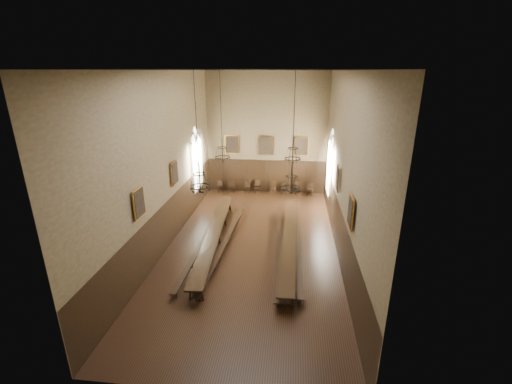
% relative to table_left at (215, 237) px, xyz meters
% --- Properties ---
extents(floor, '(9.00, 18.00, 0.02)m').
position_rel_table_left_xyz_m(floor, '(2.04, 0.00, -0.43)').
color(floor, black).
rests_on(floor, ground).
extents(ceiling, '(9.00, 18.00, 0.02)m').
position_rel_table_left_xyz_m(ceiling, '(2.04, 0.00, 8.59)').
color(ceiling, black).
rests_on(ceiling, ground).
extents(wall_back, '(9.00, 0.02, 9.00)m').
position_rel_table_left_xyz_m(wall_back, '(2.04, 9.01, 4.08)').
color(wall_back, '#7F6E4E').
rests_on(wall_back, ground).
extents(wall_front, '(9.00, 0.02, 9.00)m').
position_rel_table_left_xyz_m(wall_front, '(2.04, -9.01, 4.08)').
color(wall_front, '#7F6E4E').
rests_on(wall_front, ground).
extents(wall_left, '(0.02, 18.00, 9.00)m').
position_rel_table_left_xyz_m(wall_left, '(-2.47, 0.00, 4.08)').
color(wall_left, '#7F6E4E').
rests_on(wall_left, ground).
extents(wall_right, '(0.02, 18.00, 9.00)m').
position_rel_table_left_xyz_m(wall_right, '(6.55, 0.00, 4.08)').
color(wall_right, '#7F6E4E').
rests_on(wall_right, ground).
extents(wainscot_panelling, '(9.00, 18.00, 2.50)m').
position_rel_table_left_xyz_m(wainscot_panelling, '(2.04, 0.00, 0.83)').
color(wainscot_panelling, black).
rests_on(wainscot_panelling, floor).
extents(table_left, '(1.45, 10.77, 0.84)m').
position_rel_table_left_xyz_m(table_left, '(0.00, 0.00, 0.00)').
color(table_left, black).
rests_on(table_left, floor).
extents(table_right, '(0.91, 10.51, 0.82)m').
position_rel_table_left_xyz_m(table_right, '(4.06, -0.13, -0.01)').
color(table_right, black).
rests_on(table_right, floor).
extents(bench_left_outer, '(0.44, 9.76, 0.44)m').
position_rel_table_left_xyz_m(bench_left_outer, '(-0.53, -0.23, -0.14)').
color(bench_left_outer, black).
rests_on(bench_left_outer, floor).
extents(bench_left_inner, '(0.76, 10.60, 0.48)m').
position_rel_table_left_xyz_m(bench_left_inner, '(0.65, -0.02, -0.12)').
color(bench_left_inner, black).
rests_on(bench_left_inner, floor).
extents(bench_right_inner, '(0.65, 10.16, 0.46)m').
position_rel_table_left_xyz_m(bench_right_inner, '(3.50, -0.18, -0.13)').
color(bench_right_inner, black).
rests_on(bench_right_inner, floor).
extents(bench_right_outer, '(0.42, 9.76, 0.44)m').
position_rel_table_left_xyz_m(bench_right_outer, '(4.51, -0.02, -0.14)').
color(bench_right_outer, black).
rests_on(bench_right_outer, floor).
extents(chair_0, '(0.49, 0.49, 0.89)m').
position_rel_table_left_xyz_m(chair_0, '(-1.49, 8.48, -0.15)').
color(chair_0, black).
rests_on(chair_0, floor).
extents(chair_1, '(0.44, 0.44, 0.89)m').
position_rel_table_left_xyz_m(chair_1, '(-0.54, 8.53, -0.15)').
color(chair_1, black).
rests_on(chair_1, floor).
extents(chair_2, '(0.44, 0.44, 0.92)m').
position_rel_table_left_xyz_m(chair_2, '(0.65, 8.53, -0.14)').
color(chair_2, black).
rests_on(chair_2, floor).
extents(chair_3, '(0.51, 0.51, 1.01)m').
position_rel_table_left_xyz_m(chair_3, '(1.43, 8.60, -0.12)').
color(chair_3, black).
rests_on(chair_3, floor).
extents(chair_4, '(0.45, 0.45, 0.93)m').
position_rel_table_left_xyz_m(chair_4, '(2.60, 8.57, -0.14)').
color(chair_4, black).
rests_on(chair_4, floor).
extents(chair_5, '(0.45, 0.45, 0.95)m').
position_rel_table_left_xyz_m(chair_5, '(3.46, 8.53, -0.13)').
color(chair_5, black).
rests_on(chair_5, floor).
extents(chair_6, '(0.54, 0.54, 0.99)m').
position_rel_table_left_xyz_m(chair_6, '(4.49, 8.61, -0.12)').
color(chair_6, black).
rests_on(chair_6, floor).
extents(chair_7, '(0.47, 0.47, 1.00)m').
position_rel_table_left_xyz_m(chair_7, '(5.45, 8.47, -0.12)').
color(chair_7, black).
rests_on(chair_7, floor).
extents(chandelier_back_left, '(0.87, 0.87, 4.86)m').
position_rel_table_left_xyz_m(chandelier_back_left, '(0.06, 2.43, 4.19)').
color(chandelier_back_left, black).
rests_on(chandelier_back_left, ceiling).
extents(chandelier_back_right, '(0.90, 0.90, 4.79)m').
position_rel_table_left_xyz_m(chandelier_back_right, '(4.05, 2.25, 4.25)').
color(chandelier_back_right, black).
rests_on(chandelier_back_right, ceiling).
extents(chandelier_front_left, '(0.91, 0.91, 5.12)m').
position_rel_table_left_xyz_m(chandelier_front_left, '(-0.07, -2.05, 3.94)').
color(chandelier_front_left, black).
rests_on(chandelier_front_left, ceiling).
extents(chandelier_front_right, '(0.79, 0.79, 4.93)m').
position_rel_table_left_xyz_m(chandelier_front_right, '(4.04, -2.29, 4.14)').
color(chandelier_front_right, black).
rests_on(chandelier_front_right, ceiling).
extents(portrait_back_0, '(1.10, 0.12, 1.40)m').
position_rel_table_left_xyz_m(portrait_back_0, '(-0.56, 8.88, 3.28)').
color(portrait_back_0, '#CC8831').
rests_on(portrait_back_0, wall_back).
extents(portrait_back_1, '(1.10, 0.12, 1.40)m').
position_rel_table_left_xyz_m(portrait_back_1, '(2.04, 8.88, 3.28)').
color(portrait_back_1, '#CC8831').
rests_on(portrait_back_1, wall_back).
extents(portrait_back_2, '(1.10, 0.12, 1.40)m').
position_rel_table_left_xyz_m(portrait_back_2, '(4.64, 8.88, 3.28)').
color(portrait_back_2, '#CC8831').
rests_on(portrait_back_2, wall_back).
extents(portrait_left_0, '(0.12, 1.00, 1.30)m').
position_rel_table_left_xyz_m(portrait_left_0, '(-2.34, 1.00, 3.28)').
color(portrait_left_0, '#CC8831').
rests_on(portrait_left_0, wall_left).
extents(portrait_left_1, '(0.12, 1.00, 1.30)m').
position_rel_table_left_xyz_m(portrait_left_1, '(-2.34, -3.50, 3.28)').
color(portrait_left_1, '#CC8831').
rests_on(portrait_left_1, wall_left).
extents(portrait_right_0, '(0.12, 1.00, 1.30)m').
position_rel_table_left_xyz_m(portrait_right_0, '(6.42, 1.00, 3.28)').
color(portrait_right_0, '#CC8831').
rests_on(portrait_right_0, wall_right).
extents(portrait_right_1, '(0.12, 1.00, 1.30)m').
position_rel_table_left_xyz_m(portrait_right_1, '(6.42, -3.50, 3.28)').
color(portrait_right_1, '#CC8831').
rests_on(portrait_right_1, wall_right).
extents(window_right, '(0.20, 2.20, 4.60)m').
position_rel_table_left_xyz_m(window_right, '(6.47, 5.50, 2.98)').
color(window_right, white).
rests_on(window_right, wall_right).
extents(window_left, '(0.20, 2.20, 4.60)m').
position_rel_table_left_xyz_m(window_left, '(-2.39, 5.50, 2.98)').
color(window_left, white).
rests_on(window_left, wall_left).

